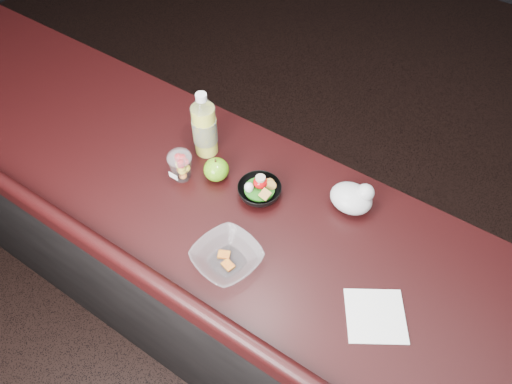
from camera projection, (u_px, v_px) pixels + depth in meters
room_shell at (152, 44)px, 0.78m from camera, size 8.00×8.00×8.00m
counter at (257, 294)px, 1.97m from camera, size 4.06×0.71×1.02m
lemonade_bottle at (205, 128)px, 1.68m from camera, size 0.08×0.08×0.25m
fruit_cup at (180, 165)px, 1.63m from camera, size 0.08×0.08×0.12m
green_apple at (216, 170)px, 1.65m from camera, size 0.08×0.08×0.09m
plastic_bag at (353, 198)px, 1.57m from camera, size 0.14×0.11×0.10m
snack_bowl at (259, 190)px, 1.61m from camera, size 0.19×0.19×0.08m
takeout_bowl at (227, 257)px, 1.45m from camera, size 0.23×0.23×0.05m
paper_napkin at (375, 316)px, 1.36m from camera, size 0.22×0.22×0.00m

